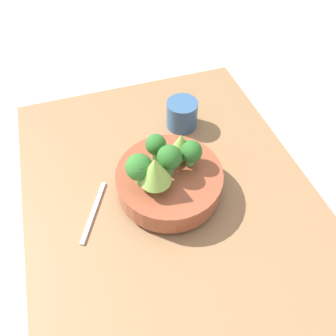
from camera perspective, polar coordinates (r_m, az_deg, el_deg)
name	(u,v)px	position (r m, az deg, el deg)	size (l,w,h in m)	color
ground_plane	(171,204)	(0.85, 0.54, -6.28)	(6.00, 6.00, 0.00)	silver
table	(171,200)	(0.84, 0.54, -5.59)	(0.94, 0.72, 0.04)	olive
bowl	(168,181)	(0.80, 0.00, -2.34)	(0.26, 0.26, 0.07)	brown
romanesco_piece_far	(181,145)	(0.77, 2.30, 4.08)	(0.04, 0.04, 0.08)	#7AB256
romanesco_piece_near	(155,171)	(0.69, -2.25, -0.46)	(0.07, 0.07, 0.10)	#6BA34C
broccoli_floret_center	(168,159)	(0.73, 0.00, 1.65)	(0.06, 0.06, 0.09)	#609347
broccoli_floret_front	(139,168)	(0.72, -5.04, 0.02)	(0.06, 0.06, 0.09)	#6BA34C
broccoli_floret_left	(156,146)	(0.77, -2.13, 3.90)	(0.05, 0.05, 0.07)	#6BA34C
broccoli_floret_back	(191,152)	(0.76, 4.00, 2.78)	(0.05, 0.05, 0.07)	#6BA34C
cup	(182,114)	(0.96, 2.45, 9.33)	(0.09, 0.09, 0.08)	#33567F
fork	(94,212)	(0.81, -12.81, -7.46)	(0.16, 0.09, 0.01)	silver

